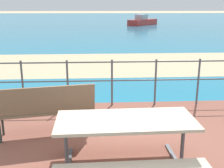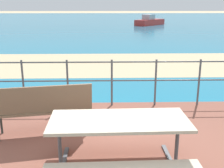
{
  "view_description": "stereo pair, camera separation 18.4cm",
  "coord_description": "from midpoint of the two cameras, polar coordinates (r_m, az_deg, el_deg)",
  "views": [
    {
      "loc": [
        -0.34,
        -3.5,
        2.25
      ],
      "look_at": [
        0.01,
        2.54,
        0.53
      ],
      "focal_mm": 44.28,
      "sensor_mm": 36.0,
      "label": 1
    },
    {
      "loc": [
        -0.15,
        -3.51,
        2.25
      ],
      "look_at": [
        0.01,
        2.54,
        0.53
      ],
      "focal_mm": 44.28,
      "sensor_mm": 36.0,
      "label": 2
    }
  ],
  "objects": [
    {
      "name": "ground_plane",
      "position": [
        4.17,
        0.65,
        -16.77
      ],
      "size": [
        240.0,
        240.0,
        0.0
      ],
      "primitive_type": "plane",
      "color": "tan"
    },
    {
      "name": "picnic_table",
      "position": [
        3.64,
        1.34,
        -10.04
      ],
      "size": [
        1.82,
        1.43,
        0.79
      ],
      "rotation": [
        0.0,
        0.0,
        0.02
      ],
      "color": "#BCAD93",
      "rests_on": "patio_paving"
    },
    {
      "name": "park_bench",
      "position": [
        4.82,
        -14.67,
        -4.54
      ],
      "size": [
        1.7,
        0.7,
        0.93
      ],
      "rotation": [
        0.0,
        0.0,
        3.31
      ],
      "color": "#7A6047",
      "rests_on": "patio_paving"
    },
    {
      "name": "patio_paving",
      "position": [
        4.15,
        0.65,
        -16.42
      ],
      "size": [
        6.4,
        5.2,
        0.06
      ],
      "primitive_type": "cube",
      "color": "brown",
      "rests_on": "ground"
    },
    {
      "name": "railing_fence",
      "position": [
        6.13,
        -0.87,
        1.32
      ],
      "size": [
        5.94,
        0.04,
        1.05
      ],
      "color": "#4C5156",
      "rests_on": "patio_paving"
    },
    {
      "name": "beach_strip",
      "position": [
        11.13,
        -1.94,
        4.24
      ],
      "size": [
        54.02,
        4.83,
        0.01
      ],
      "primitive_type": "cube",
      "rotation": [
        0.0,
        0.0,
        0.0
      ],
      "color": "tan",
      "rests_on": "ground"
    },
    {
      "name": "boat_near",
      "position": [
        34.17,
        6.24,
        12.74
      ],
      "size": [
        4.09,
        4.63,
        1.24
      ],
      "rotation": [
        0.0,
        0.0,
        0.88
      ],
      "color": "red",
      "rests_on": "sea_water"
    },
    {
      "name": "sea_water",
      "position": [
        43.56,
        -3.01,
        12.9
      ],
      "size": [
        90.0,
        90.0,
        0.01
      ],
      "primitive_type": "cube",
      "color": "teal",
      "rests_on": "ground"
    }
  ]
}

